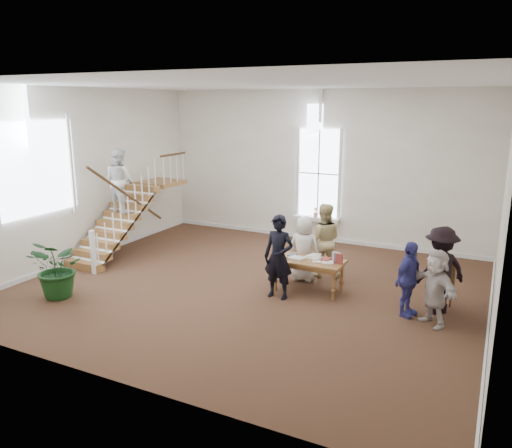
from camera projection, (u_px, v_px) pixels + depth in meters
The scene contains 12 objects.
ground at pixel (251, 286), 11.47m from camera, with size 10.00×10.00×0.00m, color #412B19.
room_shell at pixel (316, 228), 15.20m from camera, with size 10.49×10.00×10.00m.
staircase at pixel (122, 196), 13.61m from camera, with size 1.10×4.10×2.92m.
library_table at pixel (309, 263), 11.06m from camera, with size 1.56×0.79×0.79m.
police_officer at pixel (279, 257), 10.62m from camera, with size 0.67×0.44×1.83m, color black.
elderly_woman at pixel (304, 249), 11.69m from camera, with size 0.76×0.50×1.56m, color silver.
person_yellow at pixel (323, 240), 11.97m from camera, with size 0.87×0.68×1.79m, color #D2BE83.
woman_cluster_a at pixel (408, 279), 9.73m from camera, with size 0.89×0.37×1.52m, color #393887.
woman_cluster_b at pixel (440, 270), 9.87m from camera, with size 1.15×0.66×1.77m, color black.
woman_cluster_c at pixel (435, 288), 9.34m from camera, with size 1.37×0.44×1.48m, color beige.
floor_plant at pixel (59, 268), 10.68m from camera, with size 1.18×1.03×1.32m, color #113713.
side_chair at pixel (442, 281), 10.24m from camera, with size 0.54×0.54×1.00m.
Camera 1 is at (4.90, -9.63, 4.12)m, focal length 35.00 mm.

